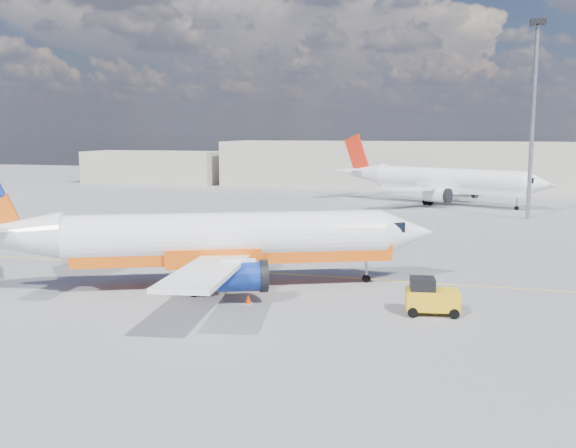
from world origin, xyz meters
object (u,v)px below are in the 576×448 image
(second_jet, at_px, (442,181))
(traffic_cone, at_px, (248,299))
(main_jet, at_px, (212,240))
(gse_tug, at_px, (430,297))

(second_jet, xyz_separation_m, traffic_cone, (-8.71, -55.41, -2.86))
(main_jet, height_order, gse_tug, main_jet)
(traffic_cone, bearing_deg, main_jet, 137.70)
(main_jet, relative_size, gse_tug, 9.82)
(main_jet, xyz_separation_m, gse_tug, (13.85, -2.45, -2.13))
(second_jet, distance_m, traffic_cone, 56.17)
(main_jet, xyz_separation_m, traffic_cone, (3.50, -3.19, -2.79))
(second_jet, bearing_deg, traffic_cone, -74.69)
(gse_tug, bearing_deg, traffic_cone, 174.92)
(second_jet, bearing_deg, main_jet, -78.92)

